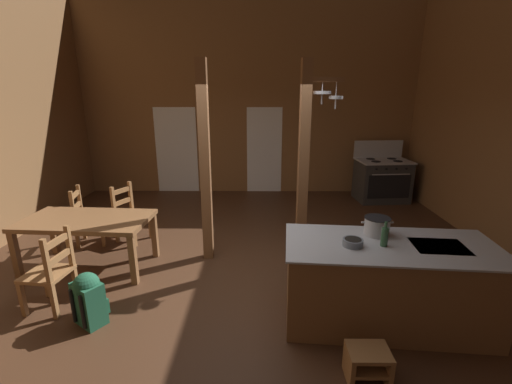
# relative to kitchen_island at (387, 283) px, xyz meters

# --- Properties ---
(ground_plane) EXTENTS (8.56, 9.28, 0.10)m
(ground_plane) POSITION_rel_kitchen_island_xyz_m (-1.62, 0.80, -0.50)
(ground_plane) COLOR #422819
(wall_back) EXTENTS (8.56, 0.14, 4.48)m
(wall_back) POSITION_rel_kitchen_island_xyz_m (-1.62, 5.10, 1.79)
(wall_back) COLOR brown
(wall_back) RESTS_ON ground_plane
(glazed_door_back_left) EXTENTS (1.00, 0.01, 2.05)m
(glazed_door_back_left) POSITION_rel_kitchen_island_xyz_m (-3.37, 5.03, 0.57)
(glazed_door_back_left) COLOR white
(glazed_door_back_left) RESTS_ON ground_plane
(glazed_panel_back_right) EXTENTS (0.84, 0.01, 2.05)m
(glazed_panel_back_right) POSITION_rel_kitchen_island_xyz_m (-1.24, 5.03, 0.57)
(glazed_panel_back_right) COLOR white
(glazed_panel_back_right) RESTS_ON ground_plane
(kitchen_island) EXTENTS (2.23, 1.13, 0.91)m
(kitchen_island) POSITION_rel_kitchen_island_xyz_m (0.00, 0.00, 0.00)
(kitchen_island) COLOR brown
(kitchen_island) RESTS_ON ground_plane
(stove_range) EXTENTS (1.20, 0.90, 1.32)m
(stove_range) POSITION_rel_kitchen_island_xyz_m (1.43, 4.35, 0.03)
(stove_range) COLOR #2D2D2D
(stove_range) RESTS_ON ground_plane
(support_post_with_pot_rack) EXTENTS (0.57, 0.24, 2.83)m
(support_post_with_pot_rack) POSITION_rel_kitchen_island_xyz_m (-0.71, 1.51, 1.07)
(support_post_with_pot_rack) COLOR brown
(support_post_with_pot_rack) RESTS_ON ground_plane
(support_post_center) EXTENTS (0.14, 0.14, 2.83)m
(support_post_center) POSITION_rel_kitchen_island_xyz_m (-2.12, 1.47, 0.96)
(support_post_center) COLOR brown
(support_post_center) RESTS_ON ground_plane
(step_stool) EXTENTS (0.36, 0.28, 0.30)m
(step_stool) POSITION_rel_kitchen_island_xyz_m (-0.42, -0.81, -0.28)
(step_stool) COLOR olive
(step_stool) RESTS_ON ground_plane
(dining_table) EXTENTS (1.75, 1.00, 0.74)m
(dining_table) POSITION_rel_kitchen_island_xyz_m (-3.74, 1.15, 0.20)
(dining_table) COLOR brown
(dining_table) RESTS_ON ground_plane
(ladderback_chair_near_window) EXTENTS (0.58, 0.58, 0.95)m
(ladderback_chair_near_window) POSITION_rel_kitchen_island_xyz_m (-3.51, 2.11, -0.00)
(ladderback_chair_near_window) COLOR olive
(ladderback_chair_near_window) RESTS_ON ground_plane
(ladderback_chair_by_post) EXTENTS (0.49, 0.49, 0.95)m
(ladderback_chair_by_post) POSITION_rel_kitchen_island_xyz_m (-3.71, 0.20, -0.00)
(ladderback_chair_by_post) COLOR olive
(ladderback_chair_by_post) RESTS_ON ground_plane
(ladderback_chair_at_table_end) EXTENTS (0.52, 0.52, 0.95)m
(ladderback_chair_at_table_end) POSITION_rel_kitchen_island_xyz_m (-4.14, 1.96, -0.00)
(ladderback_chair_at_table_end) COLOR olive
(ladderback_chair_at_table_end) RESTS_ON ground_plane
(backpack) EXTENTS (0.39, 0.38, 0.60)m
(backpack) POSITION_rel_kitchen_island_xyz_m (-3.17, -0.08, -0.14)
(backpack) COLOR #1E5138
(backpack) RESTS_ON ground_plane
(stockpot_on_counter) EXTENTS (0.35, 0.28, 0.20)m
(stockpot_on_counter) POSITION_rel_kitchen_island_xyz_m (-0.08, 0.24, 0.55)
(stockpot_on_counter) COLOR #A8AAB2
(stockpot_on_counter) RESTS_ON kitchen_island
(mixing_bowl_on_counter) EXTENTS (0.21, 0.21, 0.07)m
(mixing_bowl_on_counter) POSITION_rel_kitchen_island_xyz_m (-0.41, -0.04, 0.49)
(mixing_bowl_on_counter) COLOR slate
(mixing_bowl_on_counter) RESTS_ON kitchen_island
(bottle_tall_on_counter) EXTENTS (0.07, 0.07, 0.26)m
(bottle_tall_on_counter) POSITION_rel_kitchen_island_xyz_m (-0.10, -0.04, 0.56)
(bottle_tall_on_counter) COLOR #2D5638
(bottle_tall_on_counter) RESTS_ON kitchen_island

